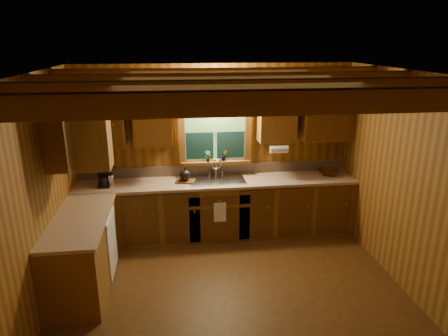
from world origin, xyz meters
TOP-DOWN VIEW (x-y plane):
  - room at (0.00, 0.00)m, footprint 4.20×4.20m
  - ceiling_beams at (0.00, 0.00)m, footprint 4.20×2.54m
  - base_cabinets at (-0.49, 1.28)m, footprint 4.20×2.22m
  - countertop at (-0.48, 1.29)m, footprint 4.20×2.24m
  - backsplash at (0.00, 1.89)m, footprint 4.20×0.02m
  - dishwasher_panel at (-1.47, 0.68)m, footprint 0.02×0.60m
  - upper_cabinets at (-0.56, 1.42)m, footprint 4.19×1.77m
  - window at (0.00, 1.87)m, footprint 1.12×0.08m
  - window_sill at (0.00, 1.82)m, footprint 1.06×0.14m
  - wall_sconce at (0.00, 1.75)m, footprint 0.45×0.21m
  - paper_towel_roll at (0.92, 1.53)m, footprint 0.27×0.11m
  - dish_towel at (0.00, 1.26)m, footprint 0.18×0.01m
  - sink at (0.00, 1.60)m, footprint 0.82×0.48m
  - coffee_maker at (-1.66, 1.57)m, footprint 0.16×0.21m
  - utensil_crock at (-1.58, 1.61)m, footprint 0.12×0.12m
  - cutting_board at (-0.48, 1.59)m, footprint 0.31×0.25m
  - teakettle at (-0.48, 1.59)m, footprint 0.16×0.16m
  - wicker_basket at (1.77, 1.65)m, footprint 0.43×0.43m
  - potted_plant_left at (-0.12, 1.79)m, footprint 0.11×0.08m
  - potted_plant_right at (0.13, 1.81)m, footprint 0.10×0.09m

SIDE VIEW (x-z plane):
  - base_cabinets at x=-0.49m, z-range 0.00..0.86m
  - dishwasher_panel at x=-1.47m, z-range 0.03..0.83m
  - dish_towel at x=0.00m, z-range 0.37..0.67m
  - sink at x=0.00m, z-range 0.64..1.07m
  - countertop at x=-0.48m, z-range 0.86..0.90m
  - cutting_board at x=-0.48m, z-range 0.90..0.92m
  - wicker_basket at x=1.77m, z-range 0.90..0.98m
  - backsplash at x=0.00m, z-range 0.90..1.06m
  - utensil_crock at x=-1.58m, z-range 0.81..1.16m
  - teakettle at x=-0.48m, z-range 0.90..1.11m
  - coffee_maker at x=-1.66m, z-range 0.90..1.19m
  - window_sill at x=0.00m, z-range 1.10..1.14m
  - potted_plant_right at x=0.13m, z-range 1.14..1.31m
  - potted_plant_left at x=-0.12m, z-range 1.14..1.32m
  - room at x=0.00m, z-range -0.80..3.40m
  - paper_towel_roll at x=0.92m, z-range 1.31..1.42m
  - window at x=0.00m, z-range 1.03..2.03m
  - upper_cabinets at x=-0.56m, z-range 1.45..2.23m
  - wall_sconce at x=0.00m, z-range 2.08..2.25m
  - ceiling_beams at x=0.00m, z-range 2.40..2.58m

